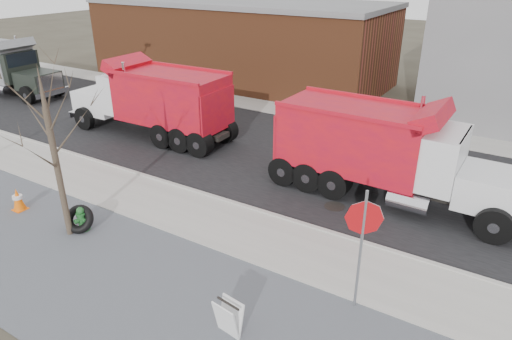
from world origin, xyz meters
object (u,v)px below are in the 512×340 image
Objects in this scene: dump_truck_red_b at (154,99)px; dump_truck_red_a at (385,149)px; sandwich_board at (228,318)px; dump_truck_grey at (4,66)px; truck_tire at (79,219)px; stop_sign at (363,232)px; fire_hydrant at (82,220)px.

dump_truck_red_a is at bearing 176.31° from dump_truck_red_b.
dump_truck_grey is (-23.41, 9.57, 1.26)m from sandwich_board.
dump_truck_red_a is (0.76, 8.20, 1.33)m from sandwich_board.
truck_tire is at bearing -134.34° from dump_truck_red_a.
dump_truck_grey reaches higher than truck_tire.
dump_truck_red_a reaches higher than stop_sign.
dump_truck_grey is (-24.17, 1.37, -0.06)m from dump_truck_red_a.
dump_truck_grey reaches higher than stop_sign.
fire_hydrant is 0.26× the size of stop_sign.
dump_truck_red_b reaches higher than dump_truck_grey.
dump_truck_grey reaches higher than sandwich_board.
sandwich_board is at bearing -134.22° from stop_sign.
truck_tire is at bearing -28.23° from dump_truck_grey.
sandwich_board is (6.37, -1.17, 0.07)m from truck_tire.
stop_sign reaches higher than sandwich_board.
stop_sign is 6.00m from dump_truck_red_a.
dump_truck_red_b is (-10.17, 8.66, 1.34)m from sandwich_board.
truck_tire is (-0.05, -0.04, 0.03)m from fire_hydrant.
sandwich_board is at bearing -94.27° from dump_truck_red_a.
dump_truck_red_b is at bearing 126.17° from fire_hydrant.
stop_sign is 3.52m from sandwich_board.
truck_tire is 6.47m from sandwich_board.
dump_truck_grey is at bearing 162.70° from fire_hydrant.
dump_truck_red_b is at bearing 178.65° from dump_truck_red_a.
dump_truck_grey is (-25.45, 7.23, -0.38)m from stop_sign.
truck_tire is 1.28× the size of sandwich_board.
stop_sign is 13.75m from dump_truck_red_b.
fire_hydrant is at bearing 37.89° from truck_tire.
truck_tire is 19.05m from dump_truck_grey.
sandwich_board is 25.32m from dump_truck_grey.
truck_tire is 8.66m from stop_sign.
stop_sign reaches higher than fire_hydrant.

